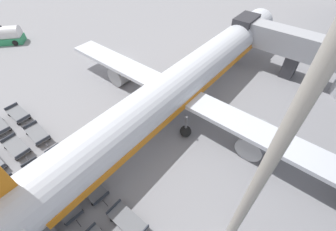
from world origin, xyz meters
TOP-DOWN VIEW (x-y plane):
  - ground_plane at (0.00, 0.00)m, footprint 500.00×500.00m
  - jet_bridge at (24.36, 9.22)m, footprint 18.31×6.02m
  - airplane at (13.12, -3.97)m, footprint 33.86×43.97m
  - baggage_dolly_row_mid_a_col_c at (6.33, -20.88)m, footprint 3.91×1.83m
  - baggage_dolly_row_mid_a_col_d at (10.83, -21.62)m, footprint 3.93×2.01m
  - baggage_dolly_row_mid_b_col_b at (2.27, -17.98)m, footprint 3.92×1.87m
  - baggage_dolly_row_mid_b_col_c at (6.63, -18.82)m, footprint 3.92×2.11m
  - baggage_dolly_row_mid_b_col_d at (11.02, -19.50)m, footprint 3.92×2.12m
  - baggage_dolly_row_far_col_a at (-1.86, -15.03)m, footprint 3.92×1.92m
  - baggage_dolly_row_far_col_b at (2.55, -15.82)m, footprint 3.93×2.07m
  - baggage_dolly_row_far_col_c at (7.13, -16.62)m, footprint 3.92×1.96m
  - baggage_dolly_row_far_col_d at (11.68, -17.34)m, footprint 3.93×2.06m
  - baggage_dolly_row_far_col_e at (15.96, -17.90)m, footprint 3.92×1.90m
  - apron_light_mast at (22.88, -14.86)m, footprint 2.00×0.72m
  - stand_guidance_stripe at (11.53, -13.33)m, footprint 3.13×20.12m

SIDE VIEW (x-z plane):
  - ground_plane at x=0.00m, z-range 0.00..0.00m
  - stand_guidance_stripe at x=11.53m, z-range 0.00..0.01m
  - baggage_dolly_row_mid_a_col_c at x=6.33m, z-range 0.02..0.94m
  - baggage_dolly_row_mid_a_col_d at x=10.83m, z-range 0.02..0.94m
  - baggage_dolly_row_mid_b_col_b at x=2.27m, z-range 0.02..0.94m
  - baggage_dolly_row_mid_b_col_c at x=6.63m, z-range 0.02..0.94m
  - baggage_dolly_row_mid_b_col_d at x=11.02m, z-range 0.02..0.94m
  - baggage_dolly_row_far_col_a at x=-1.86m, z-range 0.02..0.94m
  - baggage_dolly_row_far_col_b at x=2.55m, z-range 0.02..0.94m
  - baggage_dolly_row_far_col_c at x=7.13m, z-range 0.02..0.94m
  - baggage_dolly_row_far_col_d at x=11.68m, z-range 0.02..0.94m
  - baggage_dolly_row_far_col_e at x=15.96m, z-range 0.02..0.94m
  - airplane at x=13.12m, z-range -3.00..10.01m
  - jet_bridge at x=24.36m, z-range 0.67..6.97m
  - apron_light_mast at x=22.88m, z-range 1.28..24.58m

